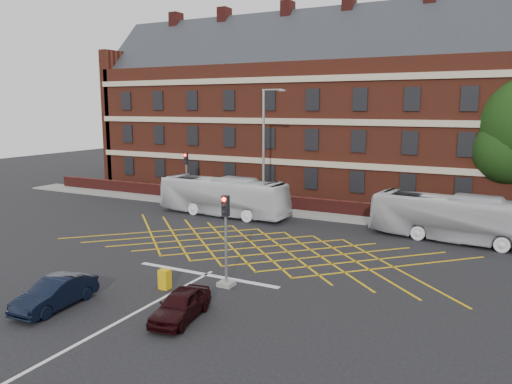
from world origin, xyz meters
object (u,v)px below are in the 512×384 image
at_px(bus_left, 223,196).
at_px(car_navy, 55,293).
at_px(traffic_light_near, 226,249).
at_px(utility_cabinet, 165,279).
at_px(direction_signs, 167,186).
at_px(bus_right, 457,218).
at_px(car_maroon, 181,305).
at_px(street_lamp, 264,173).
at_px(traffic_light_far, 187,182).

xyz_separation_m(bus_left, car_navy, (3.04, -18.53, -0.84)).
bearing_deg(traffic_light_near, utility_cabinet, -145.22).
bearing_deg(car_navy, bus_left, 95.94).
distance_m(traffic_light_near, direction_signs, 21.73).
bearing_deg(traffic_light_near, bus_right, 56.91).
distance_m(bus_left, traffic_light_near, 15.36).
relative_size(bus_right, car_maroon, 3.04).
distance_m(bus_left, bus_right, 16.66).
relative_size(street_lamp, utility_cabinet, 10.49).
height_order(car_navy, street_lamp, street_lamp).
height_order(car_navy, traffic_light_far, traffic_light_far).
xyz_separation_m(bus_right, car_maroon, (-8.34, -17.22, -0.87)).
bearing_deg(car_navy, traffic_light_near, 44.05).
height_order(direction_signs, utility_cabinet, direction_signs).
bearing_deg(car_navy, bus_right, 50.53).
bearing_deg(bus_left, utility_cabinet, -155.85).
distance_m(bus_left, utility_cabinet, 15.81).
relative_size(bus_left, car_maroon, 3.07).
relative_size(traffic_light_far, street_lamp, 0.45).
height_order(car_maroon, utility_cabinet, car_maroon).
relative_size(bus_left, traffic_light_near, 2.47).
distance_m(car_maroon, traffic_light_far, 24.57).
relative_size(car_maroon, utility_cabinet, 3.79).
relative_size(bus_left, bus_right, 1.01).
distance_m(bus_left, car_maroon, 19.01).
relative_size(traffic_light_near, direction_signs, 1.94).
bearing_deg(bus_left, traffic_light_far, 63.64).
distance_m(street_lamp, utility_cabinet, 16.26).
xyz_separation_m(bus_left, traffic_light_near, (8.03, -13.09, 0.30)).
bearing_deg(bus_right, direction_signs, 91.27).
xyz_separation_m(direction_signs, utility_cabinet, (12.89, -17.12, -0.93)).
height_order(car_navy, car_maroon, car_navy).
relative_size(bus_left, traffic_light_far, 2.47).
bearing_deg(car_navy, car_maroon, 12.01).
distance_m(traffic_light_far, utility_cabinet, 21.17).
bearing_deg(bus_left, bus_right, -86.58).
height_order(car_navy, traffic_light_near, traffic_light_near).
relative_size(traffic_light_far, direction_signs, 1.94).
distance_m(car_navy, utility_cabinet, 4.68).
xyz_separation_m(car_maroon, traffic_light_far, (-13.92, 20.21, 1.18)).
bearing_deg(utility_cabinet, traffic_light_far, 122.39).
relative_size(street_lamp, direction_signs, 4.32).
xyz_separation_m(bus_right, traffic_light_far, (-22.26, 2.99, 0.31)).
bearing_deg(car_navy, utility_cabinet, 51.63).
bearing_deg(bus_left, car_maroon, -151.11).
distance_m(car_maroon, direction_signs, 24.92).
relative_size(traffic_light_near, utility_cabinet, 4.72).
bearing_deg(direction_signs, car_navy, -64.02).
height_order(car_maroon, street_lamp, street_lamp).
bearing_deg(direction_signs, traffic_light_far, 24.45).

